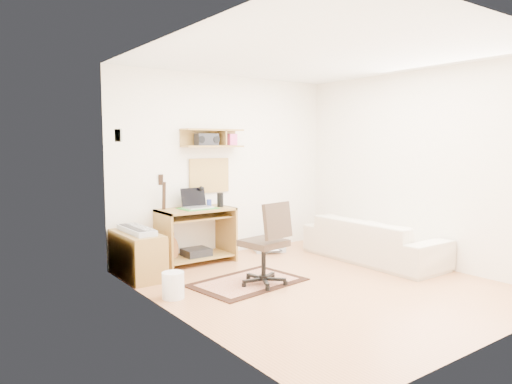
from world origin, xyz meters
TOP-DOWN VIEW (x-y plane):
  - floor at (0.00, 0.00)m, footprint 3.60×4.00m
  - ceiling at (0.00, 0.00)m, footprint 3.60×4.00m
  - back_wall at (0.00, 2.00)m, footprint 3.60×0.01m
  - left_wall at (-1.80, 0.00)m, footprint 0.01×4.00m
  - right_wall at (1.80, 0.00)m, footprint 0.01×4.00m
  - wall_shelf at (-0.30, 1.88)m, footprint 0.90×0.25m
  - cork_board at (-0.30, 1.98)m, footprint 0.64×0.03m
  - wall_photo at (-1.79, 1.50)m, footprint 0.02×0.20m
  - desk at (-0.67, 1.73)m, footprint 1.00×0.55m
  - laptop at (-0.64, 1.71)m, footprint 0.37×0.37m
  - speaker at (-0.31, 1.68)m, footprint 0.09×0.09m
  - desk_lamp at (-0.48, 1.87)m, footprint 0.10×0.10m
  - pencil_cup at (-0.40, 1.83)m, footprint 0.07×0.07m
  - boombox at (-0.40, 1.87)m, footprint 0.32×0.15m
  - rug at (-0.64, 0.55)m, footprint 1.37×1.01m
  - task_chair at (-0.53, 0.38)m, footprint 0.58×0.58m
  - cabinet at (-1.58, 1.55)m, footprint 0.40×0.90m
  - music_keyboard at (-1.58, 1.55)m, footprint 0.23×0.73m
  - guitar at (-1.05, 1.86)m, footprint 0.37×0.28m
  - waste_basket at (-1.59, 0.57)m, footprint 0.28×0.28m
  - printer at (0.58, 1.72)m, footprint 0.55×0.50m
  - sofa at (1.38, 0.39)m, footprint 0.59×2.02m

SIDE VIEW (x-z plane):
  - floor at x=0.00m, z-range -0.01..0.00m
  - rug at x=-0.64m, z-range 0.00..0.02m
  - printer at x=0.58m, z-range 0.00..0.17m
  - waste_basket at x=-1.59m, z-range 0.00..0.28m
  - cabinet at x=-1.58m, z-range 0.00..0.55m
  - desk at x=-0.67m, z-range 0.00..0.75m
  - sofa at x=1.38m, z-range 0.00..0.79m
  - task_chair at x=-0.53m, z-range 0.00..0.99m
  - music_keyboard at x=-1.58m, z-range 0.55..0.61m
  - guitar at x=-1.05m, z-range 0.00..1.22m
  - pencil_cup at x=-0.40m, z-range 0.75..0.85m
  - speaker at x=-0.31m, z-range 0.75..0.95m
  - laptop at x=-0.64m, z-range 0.75..1.03m
  - desk_lamp at x=-0.48m, z-range 0.75..1.04m
  - cork_board at x=-0.30m, z-range 0.92..1.42m
  - back_wall at x=0.00m, z-range 0.00..2.60m
  - left_wall at x=-1.80m, z-range 0.00..2.60m
  - right_wall at x=1.80m, z-range 0.00..2.60m
  - boombox at x=-0.40m, z-range 1.60..1.76m
  - wall_shelf at x=-0.30m, z-range 1.57..1.83m
  - wall_photo at x=-1.79m, z-range 1.65..1.79m
  - ceiling at x=0.00m, z-range 2.60..2.61m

